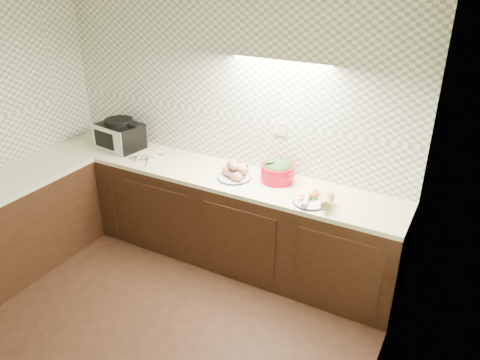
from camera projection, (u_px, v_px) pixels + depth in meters
The scene contains 8 objects.
room at pixel (80, 155), 2.85m from camera, with size 3.60×3.60×2.60m.
counter at pixel (101, 235), 4.20m from camera, with size 3.60×3.60×0.90m.
toaster_oven at pixel (120, 135), 4.81m from camera, with size 0.48×0.40×0.31m.
parsnip_pile at pixel (145, 154), 4.65m from camera, with size 0.26×0.34×0.07m.
sweet_potato_plate at pixel (235, 172), 4.20m from camera, with size 0.32×0.31×0.18m.
onion_bowl at pixel (240, 168), 4.33m from camera, with size 0.15×0.15×0.11m.
dutch_oven at pixel (277, 170), 4.14m from camera, with size 0.39×0.39×0.21m.
veg_plate at pixel (318, 198), 3.78m from camera, with size 0.35×0.33×0.13m.
Camera 1 is at (2.12, -1.84, 2.75)m, focal length 35.00 mm.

